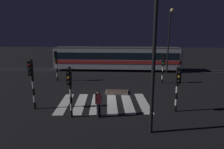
{
  "coord_description": "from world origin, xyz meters",
  "views": [
    {
      "loc": [
        1.46,
        -15.04,
        5.01
      ],
      "look_at": [
        0.35,
        2.14,
        1.4
      ],
      "focal_mm": 31.03,
      "sensor_mm": 36.0,
      "label": 1
    }
  ],
  "objects_px": {
    "tram": "(117,58)",
    "pedestrian_waiting_at_kerb": "(98,104)",
    "traffic_light_corner_near_right": "(178,83)",
    "street_lamp_near_kerb": "(156,34)",
    "traffic_light_corner_far_right": "(163,65)",
    "traffic_light_corner_far_left": "(56,61)",
    "street_lamp_trackside_right": "(169,34)",
    "traffic_light_kerb_mid_left": "(70,85)",
    "traffic_light_corner_near_left": "(32,77)"
  },
  "relations": [
    {
      "from": "traffic_light_corner_far_left",
      "to": "traffic_light_corner_far_right",
      "type": "bearing_deg",
      "value": -0.88
    },
    {
      "from": "traffic_light_corner_far_right",
      "to": "traffic_light_corner_far_left",
      "type": "xyz_separation_m",
      "value": [
        -11.11,
        0.17,
        0.2
      ]
    },
    {
      "from": "traffic_light_corner_far_left",
      "to": "street_lamp_near_kerb",
      "type": "relative_size",
      "value": 0.41
    },
    {
      "from": "traffic_light_corner_far_left",
      "to": "tram",
      "type": "distance_m",
      "value": 9.24
    },
    {
      "from": "tram",
      "to": "pedestrian_waiting_at_kerb",
      "type": "distance_m",
      "value": 15.7
    },
    {
      "from": "traffic_light_kerb_mid_left",
      "to": "pedestrian_waiting_at_kerb",
      "type": "distance_m",
      "value": 2.05
    },
    {
      "from": "traffic_light_kerb_mid_left",
      "to": "traffic_light_corner_near_left",
      "type": "distance_m",
      "value": 3.09
    },
    {
      "from": "street_lamp_trackside_right",
      "to": "pedestrian_waiting_at_kerb",
      "type": "bearing_deg",
      "value": -117.16
    },
    {
      "from": "traffic_light_kerb_mid_left",
      "to": "street_lamp_near_kerb",
      "type": "height_order",
      "value": "street_lamp_near_kerb"
    },
    {
      "from": "street_lamp_near_kerb",
      "to": "street_lamp_trackside_right",
      "type": "bearing_deg",
      "value": 75.34
    },
    {
      "from": "traffic_light_corner_near_right",
      "to": "tram",
      "type": "distance_m",
      "value": 15.22
    },
    {
      "from": "traffic_light_kerb_mid_left",
      "to": "street_lamp_near_kerb",
      "type": "distance_m",
      "value": 5.71
    },
    {
      "from": "traffic_light_corner_far_left",
      "to": "pedestrian_waiting_at_kerb",
      "type": "relative_size",
      "value": 1.94
    },
    {
      "from": "traffic_light_corner_near_right",
      "to": "tram",
      "type": "bearing_deg",
      "value": 106.98
    },
    {
      "from": "traffic_light_kerb_mid_left",
      "to": "traffic_light_corner_far_left",
      "type": "height_order",
      "value": "traffic_light_corner_far_left"
    },
    {
      "from": "street_lamp_trackside_right",
      "to": "tram",
      "type": "bearing_deg",
      "value": 163.29
    },
    {
      "from": "traffic_light_corner_near_right",
      "to": "tram",
      "type": "relative_size",
      "value": 0.17
    },
    {
      "from": "tram",
      "to": "pedestrian_waiting_at_kerb",
      "type": "bearing_deg",
      "value": -91.83
    },
    {
      "from": "street_lamp_near_kerb",
      "to": "pedestrian_waiting_at_kerb",
      "type": "distance_m",
      "value": 5.41
    },
    {
      "from": "traffic_light_corner_far_left",
      "to": "traffic_light_corner_near_right",
      "type": "relative_size",
      "value": 1.1
    },
    {
      "from": "traffic_light_corner_near_left",
      "to": "tram",
      "type": "bearing_deg",
      "value": 71.2
    },
    {
      "from": "traffic_light_corner_near_right",
      "to": "street_lamp_near_kerb",
      "type": "relative_size",
      "value": 0.38
    },
    {
      "from": "traffic_light_corner_far_right",
      "to": "tram",
      "type": "relative_size",
      "value": 0.17
    },
    {
      "from": "traffic_light_kerb_mid_left",
      "to": "traffic_light_corner_near_left",
      "type": "bearing_deg",
      "value": 157.79
    },
    {
      "from": "traffic_light_corner_near_left",
      "to": "traffic_light_corner_near_right",
      "type": "bearing_deg",
      "value": 0.95
    },
    {
      "from": "traffic_light_kerb_mid_left",
      "to": "traffic_light_corner_near_right",
      "type": "xyz_separation_m",
      "value": [
        6.59,
        1.32,
        -0.09
      ]
    },
    {
      "from": "traffic_light_corner_near_right",
      "to": "street_lamp_near_kerb",
      "type": "bearing_deg",
      "value": -123.27
    },
    {
      "from": "traffic_light_corner_far_right",
      "to": "traffic_light_kerb_mid_left",
      "type": "relative_size",
      "value": 0.96
    },
    {
      "from": "street_lamp_near_kerb",
      "to": "pedestrian_waiting_at_kerb",
      "type": "relative_size",
      "value": 4.67
    },
    {
      "from": "traffic_light_corner_near_right",
      "to": "pedestrian_waiting_at_kerb",
      "type": "relative_size",
      "value": 1.76
    },
    {
      "from": "street_lamp_near_kerb",
      "to": "tram",
      "type": "xyz_separation_m",
      "value": [
        -2.44,
        17.6,
        -3.24
      ]
    },
    {
      "from": "street_lamp_trackside_right",
      "to": "traffic_light_corner_near_left",
      "type": "bearing_deg",
      "value": -132.16
    },
    {
      "from": "traffic_light_corner_near_right",
      "to": "tram",
      "type": "height_order",
      "value": "tram"
    },
    {
      "from": "traffic_light_corner_far_right",
      "to": "street_lamp_trackside_right",
      "type": "xyz_separation_m",
      "value": [
        1.57,
        5.1,
        2.99
      ]
    },
    {
      "from": "traffic_light_corner_far_left",
      "to": "pedestrian_waiting_at_kerb",
      "type": "xyz_separation_m",
      "value": [
        5.65,
        -8.78,
        -1.31
      ]
    },
    {
      "from": "traffic_light_corner_far_right",
      "to": "traffic_light_corner_far_left",
      "type": "relative_size",
      "value": 0.91
    },
    {
      "from": "traffic_light_corner_far_right",
      "to": "traffic_light_kerb_mid_left",
      "type": "height_order",
      "value": "traffic_light_kerb_mid_left"
    },
    {
      "from": "traffic_light_corner_far_left",
      "to": "street_lamp_near_kerb",
      "type": "bearing_deg",
      "value": -51.26
    },
    {
      "from": "traffic_light_corner_far_right",
      "to": "traffic_light_corner_near_left",
      "type": "distance_m",
      "value": 12.57
    },
    {
      "from": "traffic_light_corner_near_right",
      "to": "traffic_light_corner_near_left",
      "type": "distance_m",
      "value": 9.46
    },
    {
      "from": "traffic_light_corner_far_left",
      "to": "street_lamp_trackside_right",
      "type": "bearing_deg",
      "value": 21.25
    },
    {
      "from": "traffic_light_corner_far_left",
      "to": "street_lamp_trackside_right",
      "type": "height_order",
      "value": "street_lamp_trackside_right"
    },
    {
      "from": "traffic_light_kerb_mid_left",
      "to": "street_lamp_trackside_right",
      "type": "relative_size",
      "value": 0.4
    },
    {
      "from": "traffic_light_corner_far_right",
      "to": "tram",
      "type": "height_order",
      "value": "tram"
    },
    {
      "from": "traffic_light_corner_far_left",
      "to": "traffic_light_corner_near_right",
      "type": "bearing_deg",
      "value": -35.88
    },
    {
      "from": "traffic_light_corner_far_right",
      "to": "street_lamp_near_kerb",
      "type": "xyz_separation_m",
      "value": [
        -2.52,
        -10.53,
        3.0
      ]
    },
    {
      "from": "traffic_light_corner_far_left",
      "to": "pedestrian_waiting_at_kerb",
      "type": "distance_m",
      "value": 10.52
    },
    {
      "from": "traffic_light_corner_near_left",
      "to": "traffic_light_corner_far_right",
      "type": "bearing_deg",
      "value": 37.49
    },
    {
      "from": "traffic_light_kerb_mid_left",
      "to": "traffic_light_corner_near_right",
      "type": "distance_m",
      "value": 6.73
    },
    {
      "from": "street_lamp_near_kerb",
      "to": "traffic_light_kerb_mid_left",
      "type": "bearing_deg",
      "value": 159.44
    }
  ]
}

